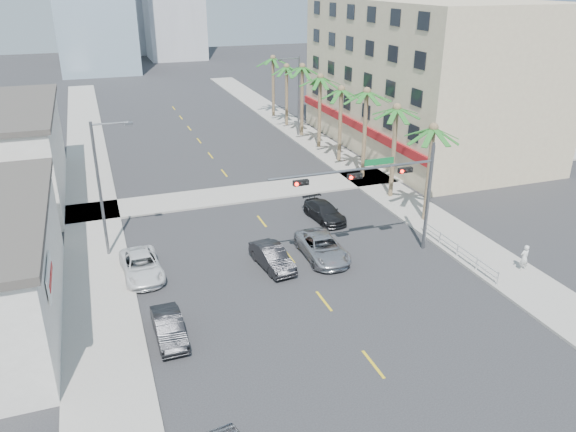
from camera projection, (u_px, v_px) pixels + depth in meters
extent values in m
plane|color=#262628|center=(355.00, 341.00, 28.43)|extent=(260.00, 260.00, 0.00)
cube|color=gray|center=(378.00, 185.00, 49.43)|extent=(4.00, 120.00, 0.15)
cube|color=gray|center=(93.00, 222.00, 42.03)|extent=(4.00, 120.00, 0.15)
cube|color=gray|center=(241.00, 194.00, 47.46)|extent=(80.00, 4.00, 0.15)
cube|color=#C2AD89|center=(423.00, 76.00, 58.26)|extent=(15.00, 28.00, 15.00)
cube|color=maroon|center=(355.00, 124.00, 57.68)|extent=(0.30, 28.00, 0.80)
cylinder|color=slate|center=(428.00, 199.00, 36.72)|extent=(0.24, 0.24, 7.20)
cylinder|color=slate|center=(354.00, 170.00, 34.01)|extent=(11.00, 0.16, 0.16)
cube|color=#0C662D|center=(379.00, 162.00, 34.39)|extent=(2.00, 0.05, 0.40)
cube|color=black|center=(405.00, 170.00, 35.09)|extent=(0.95, 0.28, 0.32)
sphere|color=#FF0C05|center=(402.00, 171.00, 34.86)|extent=(0.22, 0.22, 0.22)
cube|color=black|center=(355.00, 176.00, 34.01)|extent=(0.95, 0.28, 0.32)
sphere|color=#FF0C05|center=(351.00, 178.00, 33.78)|extent=(0.22, 0.22, 0.22)
cube|color=black|center=(301.00, 183.00, 32.94)|extent=(0.95, 0.28, 0.32)
sphere|color=#FF0C05|center=(297.00, 184.00, 32.70)|extent=(0.22, 0.22, 0.22)
cylinder|color=brown|center=(429.00, 176.00, 40.99)|extent=(0.36, 0.36, 7.20)
cylinder|color=brown|center=(393.00, 154.00, 45.43)|extent=(0.36, 0.36, 7.56)
cylinder|color=brown|center=(364.00, 136.00, 49.86)|extent=(0.36, 0.36, 7.92)
cylinder|color=brown|center=(340.00, 126.00, 54.51)|extent=(0.36, 0.36, 7.20)
cylinder|color=brown|center=(320.00, 113.00, 58.94)|extent=(0.36, 0.36, 7.56)
cylinder|color=brown|center=(302.00, 102.00, 63.37)|extent=(0.36, 0.36, 7.92)
cylinder|color=brown|center=(287.00, 97.00, 68.02)|extent=(0.36, 0.36, 7.20)
cylinder|color=brown|center=(273.00, 88.00, 72.45)|extent=(0.36, 0.36, 7.56)
cylinder|color=slate|center=(100.00, 192.00, 35.34)|extent=(0.20, 0.20, 9.00)
cylinder|color=slate|center=(110.00, 123.00, 33.99)|extent=(2.20, 0.12, 0.12)
cube|color=slate|center=(129.00, 124.00, 34.37)|extent=(0.50, 0.25, 0.18)
cylinder|color=slate|center=(299.00, 97.00, 63.04)|extent=(0.20, 0.20, 9.00)
cylinder|color=slate|center=(289.00, 58.00, 61.01)|extent=(2.20, 0.12, 0.12)
cube|color=slate|center=(280.00, 60.00, 60.71)|extent=(0.50, 0.25, 0.18)
cylinder|color=silver|center=(458.00, 250.00, 36.59)|extent=(0.08, 8.00, 0.08)
cylinder|color=silver|center=(458.00, 246.00, 36.45)|extent=(0.08, 8.00, 0.08)
cylinder|color=silver|center=(498.00, 280.00, 33.15)|extent=(0.08, 0.08, 1.00)
cylinder|color=silver|center=(477.00, 265.00, 34.88)|extent=(0.08, 0.08, 1.00)
cylinder|color=silver|center=(457.00, 251.00, 36.61)|extent=(0.08, 0.08, 1.00)
cylinder|color=silver|center=(440.00, 239.00, 38.34)|extent=(0.08, 0.08, 1.00)
cylinder|color=silver|center=(424.00, 227.00, 40.08)|extent=(0.08, 0.08, 1.00)
imported|color=black|center=(169.00, 328.00, 28.36)|extent=(1.47, 3.99, 1.30)
imported|color=white|center=(142.00, 266.00, 34.33)|extent=(2.49, 5.01, 1.36)
imported|color=black|center=(272.00, 257.00, 35.37)|extent=(2.01, 4.42, 1.41)
imported|color=#A9A9AE|center=(322.00, 247.00, 36.59)|extent=(2.54, 5.30, 1.46)
imported|color=black|center=(324.00, 212.00, 42.35)|extent=(2.28, 4.66, 1.30)
imported|color=silver|center=(524.00, 258.00, 34.69)|extent=(0.62, 0.42, 1.69)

